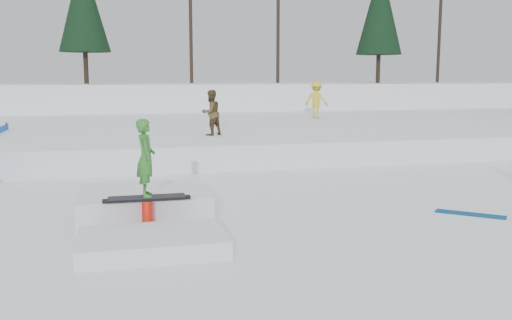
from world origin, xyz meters
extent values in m
plane|color=white|center=(0.00, 0.00, 0.00)|extent=(120.00, 120.00, 0.00)
cube|color=white|center=(0.00, 30.00, 1.20)|extent=(60.00, 14.00, 2.40)
cube|color=white|center=(0.00, 16.00, 0.40)|extent=(50.00, 18.00, 0.80)
cylinder|color=black|center=(-6.50, 14.20, 0.55)|extent=(0.05, 0.05, 1.10)
cylinder|color=black|center=(-4.00, 28.50, 3.40)|extent=(0.30, 0.30, 2.00)
cone|color=black|center=(-4.00, 28.50, 7.38)|extent=(3.20, 3.20, 5.95)
cylinder|color=black|center=(3.00, 30.50, 7.15)|extent=(0.24, 0.24, 9.50)
cylinder|color=black|center=(9.00, 29.50, 6.40)|extent=(0.24, 0.24, 8.00)
cylinder|color=black|center=(16.00, 28.00, 3.40)|extent=(0.30, 0.30, 2.00)
cone|color=black|center=(16.00, 28.00, 7.55)|extent=(3.20, 3.20, 6.30)
cylinder|color=black|center=(22.00, 30.00, 7.65)|extent=(0.24, 0.24, 10.50)
imported|color=#4B391F|center=(0.92, 10.21, 1.60)|extent=(0.98, 0.91, 1.60)
imported|color=gold|center=(7.37, 17.07, 1.72)|extent=(1.35, 1.29, 1.84)
cube|color=navy|center=(4.75, 0.49, 0.01)|extent=(1.22, 1.15, 0.03)
cube|color=white|center=(-1.89, 2.07, 0.27)|extent=(2.60, 2.20, 0.54)
cube|color=white|center=(-1.89, -0.43, 0.15)|extent=(2.40, 1.60, 0.30)
cylinder|color=red|center=(-1.89, 0.77, 0.03)|extent=(0.44, 0.44, 0.06)
cylinder|color=red|center=(-1.89, 0.77, 0.30)|extent=(0.20, 0.20, 0.60)
cube|color=black|center=(-1.89, 0.77, 0.63)|extent=(1.60, 0.16, 0.06)
cube|color=black|center=(-1.89, 0.77, 0.68)|extent=(1.40, 0.28, 0.03)
imported|color=#2F7928|center=(-1.89, 0.77, 1.40)|extent=(0.34, 0.52, 1.42)
camera|label=1|loc=(-2.44, -9.70, 2.88)|focal=40.00mm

